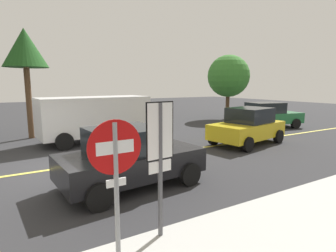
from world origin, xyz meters
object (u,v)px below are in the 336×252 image
car_yellow_near_curb (248,126)px  speed_limit_sign (160,146)px  car_black_mid_road (130,157)px  tree_centre_verge (25,50)px  tree_left_verge (228,76)px  car_green_behind_van (267,115)px  white_van (95,116)px  stop_sign (116,173)px

car_yellow_near_curb → speed_limit_sign: bearing=-145.9°
car_yellow_near_curb → car_black_mid_road: car_yellow_near_curb is taller
car_black_mid_road → tree_centre_verge: (-1.90, 8.96, 3.72)m
car_black_mid_road → tree_centre_verge: tree_centre_verge is taller
car_black_mid_road → tree_centre_verge: 9.88m
tree_left_verge → car_green_behind_van: bearing=-102.0°
car_black_mid_road → tree_left_verge: bearing=38.0°
speed_limit_sign → car_yellow_near_curb: size_ratio=0.61×
tree_left_verge → white_van: bearing=-163.8°
car_yellow_near_curb → tree_centre_verge: size_ratio=0.74×
speed_limit_sign → tree_centre_verge: bearing=96.4°
tree_centre_verge → tree_left_verge: bearing=3.6°
speed_limit_sign → tree_centre_verge: (-1.32, 11.78, 2.78)m
white_van → tree_left_verge: 12.47m
speed_limit_sign → car_yellow_near_curb: (7.47, 5.05, -0.92)m
car_yellow_near_curb → tree_left_verge: size_ratio=0.81×
car_green_behind_van → tree_left_verge: 5.59m
stop_sign → tree_left_verge: size_ratio=0.45×
car_yellow_near_curb → tree_centre_verge: tree_centre_verge is taller
white_van → car_yellow_near_curb: 7.39m
tree_left_verge → car_yellow_near_curb: bearing=-126.9°
speed_limit_sign → car_yellow_near_curb: bearing=34.1°
white_van → car_yellow_near_curb: size_ratio=1.29×
car_black_mid_road → tree_centre_verge: bearing=102.0°
speed_limit_sign → car_black_mid_road: speed_limit_sign is taller
white_van → car_black_mid_road: white_van is taller
stop_sign → car_green_behind_van: (13.12, 8.33, -0.77)m
car_yellow_near_curb → tree_left_verge: tree_left_verge is taller
white_van → car_yellow_near_curb: white_van is taller
car_black_mid_road → stop_sign: bearing=-114.8°
car_green_behind_van → car_yellow_near_curb: bearing=-149.2°
car_green_behind_van → stop_sign: bearing=-147.6°
car_green_behind_van → car_black_mid_road: size_ratio=1.15×
white_van → car_black_mid_road: size_ratio=1.33×
car_yellow_near_curb → car_green_behind_van: bearing=30.8°
stop_sign → car_yellow_near_curb: bearing=33.3°
speed_limit_sign → white_van: speed_limit_sign is taller
speed_limit_sign → car_black_mid_road: bearing=78.4°
car_green_behind_van → car_black_mid_road: car_green_behind_van is taller
speed_limit_sign → car_green_behind_van: size_ratio=0.54×
car_black_mid_road → white_van: bearing=82.6°
car_black_mid_road → car_green_behind_van: bearing=23.5°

